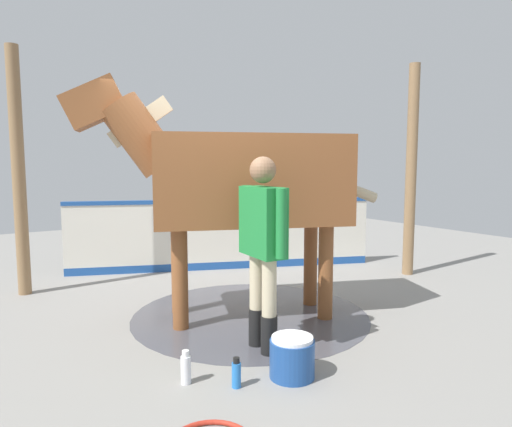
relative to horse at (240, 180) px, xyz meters
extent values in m
cube|color=gray|center=(0.10, -0.10, -1.52)|extent=(16.00, 16.00, 0.02)
cylinder|color=#4C4C54|center=(-0.10, 0.04, -1.51)|extent=(2.62, 2.62, 0.00)
cube|color=silver|center=(-0.94, -2.09, -0.98)|extent=(4.52, 1.81, 1.06)
cube|color=#1E4C99|center=(-0.94, -2.09, -0.42)|extent=(4.53, 1.83, 0.06)
cube|color=#1E4C99|center=(-0.94, -2.09, -1.45)|extent=(4.52, 1.82, 0.12)
cylinder|color=olive|center=(1.91, -2.26, 0.06)|extent=(0.16, 0.16, 3.14)
cylinder|color=olive|center=(-3.15, -0.28, 0.06)|extent=(0.16, 0.16, 3.14)
cube|color=brown|center=(-0.10, 0.04, 0.00)|extent=(2.25, 1.63, 0.95)
cylinder|color=brown|center=(0.71, 0.00, -0.99)|extent=(0.16, 0.16, 1.04)
cylinder|color=brown|center=(0.53, -0.48, -0.99)|extent=(0.16, 0.16, 1.04)
cylinder|color=brown|center=(-0.74, 0.57, -0.99)|extent=(0.16, 0.16, 1.04)
cylinder|color=brown|center=(-0.92, 0.08, -0.99)|extent=(0.16, 0.16, 1.04)
cylinder|color=brown|center=(0.96, -0.37, 0.45)|extent=(0.89, 0.68, 0.87)
cube|color=#C6B793|center=(0.96, -0.37, 0.60)|extent=(0.64, 0.30, 0.53)
cube|color=brown|center=(1.37, -0.53, 0.77)|extent=(0.71, 0.50, 0.56)
cylinder|color=#C6B793|center=(-1.15, 0.45, -0.10)|extent=(0.69, 0.37, 0.35)
cylinder|color=black|center=(0.29, 0.78, -1.34)|extent=(0.15, 0.15, 0.35)
cylinder|color=#C6B793|center=(0.29, 0.78, -0.91)|extent=(0.13, 0.13, 0.52)
cylinder|color=black|center=(0.31, 1.01, -1.34)|extent=(0.15, 0.15, 0.35)
cylinder|color=#C6B793|center=(0.31, 1.01, -0.91)|extent=(0.13, 0.13, 0.52)
cube|color=#1E7F38|center=(0.30, 0.89, -0.34)|extent=(0.25, 0.52, 0.61)
cylinder|color=#1E7F38|center=(0.28, 0.59, -0.32)|extent=(0.09, 0.09, 0.58)
cylinder|color=#1E7F38|center=(0.32, 1.20, -0.32)|extent=(0.09, 0.09, 0.58)
sphere|color=#936B4C|center=(0.30, 0.89, 0.12)|extent=(0.23, 0.23, 0.23)
cylinder|color=#1E478C|center=(0.41, 1.48, -1.36)|extent=(0.36, 0.36, 0.30)
cylinder|color=white|center=(0.41, 1.48, -1.20)|extent=(0.33, 0.33, 0.03)
cylinder|color=white|center=(1.16, 1.12, -1.41)|extent=(0.08, 0.08, 0.22)
cylinder|color=white|center=(1.16, 1.12, -1.27)|extent=(0.05, 0.05, 0.05)
cylinder|color=blue|center=(0.86, 1.38, -1.42)|extent=(0.07, 0.07, 0.19)
cylinder|color=black|center=(0.86, 1.38, -1.30)|extent=(0.05, 0.05, 0.04)
camera|label=1|loc=(2.52, 4.24, 0.18)|focal=32.11mm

